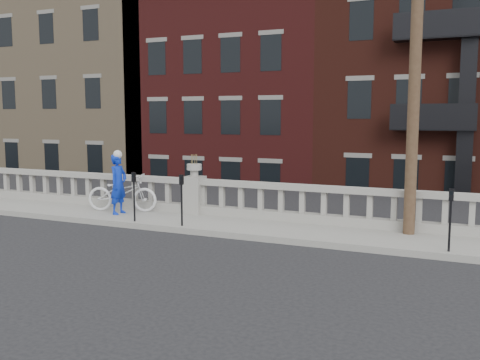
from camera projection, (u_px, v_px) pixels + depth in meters
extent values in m
plane|color=black|center=(113.00, 247.00, 12.43)|extent=(120.00, 120.00, 0.00)
cube|color=gray|center=(179.00, 221.00, 15.14)|extent=(32.00, 2.20, 0.15)
cube|color=gray|center=(195.00, 209.00, 15.98)|extent=(28.00, 0.34, 0.25)
cube|color=gray|center=(194.00, 181.00, 15.88)|extent=(28.00, 0.34, 0.16)
cube|color=gray|center=(195.00, 195.00, 15.93)|extent=(0.55, 0.55, 1.10)
cylinder|color=gray|center=(194.00, 173.00, 15.85)|extent=(0.24, 0.24, 0.20)
cylinder|color=gray|center=(194.00, 167.00, 15.83)|extent=(0.44, 0.44, 0.18)
cube|color=#605E59|center=(201.00, 292.00, 16.62)|extent=(36.00, 0.50, 5.15)
cube|color=black|center=(350.00, 237.00, 36.61)|extent=(80.00, 44.00, 0.50)
cube|color=#595651|center=(206.00, 268.00, 21.26)|extent=(16.00, 7.00, 4.00)
cube|color=#907B5D|center=(99.00, 87.00, 37.68)|extent=(18.00, 16.00, 20.00)
cube|color=#481514|center=(265.00, 133.00, 31.90)|extent=(10.00, 14.00, 14.00)
cube|color=black|center=(265.00, 10.00, 31.03)|extent=(10.30, 14.30, 0.30)
cube|color=#3D1710|center=(444.00, 121.00, 27.78)|extent=(10.00, 14.00, 15.50)
cylinder|color=#422D1E|center=(417.00, 26.00, 12.57)|extent=(0.28, 0.28, 10.00)
cylinder|color=black|center=(134.00, 202.00, 14.65)|extent=(0.05, 0.05, 1.10)
cube|color=black|center=(134.00, 177.00, 14.57)|extent=(0.10, 0.08, 0.26)
cube|color=black|center=(133.00, 176.00, 14.53)|extent=(0.06, 0.01, 0.08)
cylinder|color=black|center=(182.00, 205.00, 14.05)|extent=(0.05, 0.05, 1.10)
cube|color=black|center=(181.00, 180.00, 13.97)|extent=(0.10, 0.08, 0.26)
cube|color=black|center=(181.00, 178.00, 13.92)|extent=(0.06, 0.01, 0.08)
cylinder|color=black|center=(450.00, 226.00, 11.40)|extent=(0.05, 0.05, 1.10)
cube|color=black|center=(451.00, 195.00, 11.31)|extent=(0.10, 0.08, 0.26)
cube|color=black|center=(451.00, 193.00, 11.27)|extent=(0.06, 0.01, 0.08)
imported|color=silver|center=(122.00, 193.00, 16.23)|extent=(2.27, 1.32, 1.13)
imported|color=#0C2AB5|center=(118.00, 184.00, 15.74)|extent=(0.43, 0.65, 1.78)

